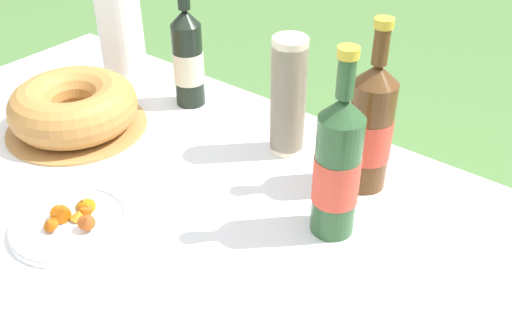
{
  "coord_description": "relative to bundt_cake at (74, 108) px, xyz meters",
  "views": [
    {
      "loc": [
        0.58,
        -0.52,
        1.39
      ],
      "look_at": [
        0.03,
        0.18,
        0.78
      ],
      "focal_mm": 40.0,
      "sensor_mm": 36.0,
      "label": 1
    }
  ],
  "objects": [
    {
      "name": "garden_table",
      "position": [
        0.42,
        -0.11,
        -0.12
      ],
      "size": [
        1.68,
        0.95,
        0.72
      ],
      "color": "brown",
      "rests_on": "ground_plane"
    },
    {
      "name": "snack_plate_near",
      "position": [
        0.27,
        -0.22,
        -0.04
      ],
      "size": [
        0.21,
        0.21,
        0.05
      ],
      "color": "white",
      "rests_on": "tablecloth"
    },
    {
      "name": "juice_bottle_red",
      "position": [
        0.12,
        0.25,
        0.07
      ],
      "size": [
        0.07,
        0.07,
        0.31
      ],
      "color": "black",
      "rests_on": "tablecloth"
    },
    {
      "name": "cider_bottle_amber",
      "position": [
        0.61,
        0.21,
        0.07
      ],
      "size": [
        0.08,
        0.08,
        0.33
      ],
      "color": "brown",
      "rests_on": "tablecloth"
    },
    {
      "name": "cup_stack",
      "position": [
        0.42,
        0.22,
        0.07
      ],
      "size": [
        0.07,
        0.07,
        0.25
      ],
      "color": "beige",
      "rests_on": "tablecloth"
    },
    {
      "name": "bundt_cake",
      "position": [
        0.0,
        0.0,
        0.0
      ],
      "size": [
        0.31,
        0.31,
        0.11
      ],
      "color": "#B78447",
      "rests_on": "tablecloth"
    },
    {
      "name": "paper_towel_roll",
      "position": [
        -0.1,
        0.24,
        0.07
      ],
      "size": [
        0.11,
        0.11,
        0.24
      ],
      "color": "white",
      "rests_on": "tablecloth"
    },
    {
      "name": "tablecloth",
      "position": [
        0.42,
        -0.11,
        -0.07
      ],
      "size": [
        1.69,
        0.96,
        0.1
      ],
      "color": "white",
      "rests_on": "garden_table"
    },
    {
      "name": "cider_bottle_green",
      "position": [
        0.63,
        0.06,
        0.08
      ],
      "size": [
        0.08,
        0.08,
        0.34
      ],
      "color": "#2D562D",
      "rests_on": "tablecloth"
    }
  ]
}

